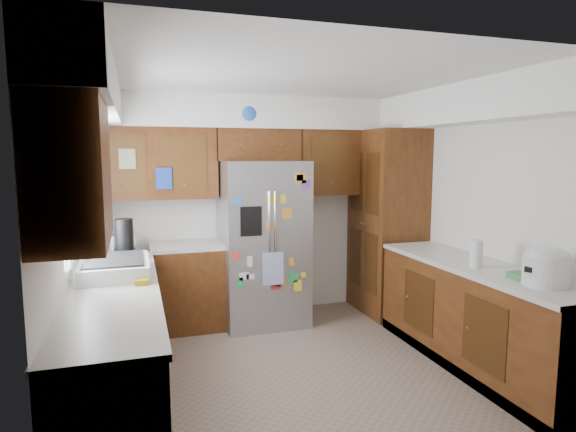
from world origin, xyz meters
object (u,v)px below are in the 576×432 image
at_px(pantry, 387,222).
at_px(fridge, 263,243).
at_px(rice_cooker, 546,265).
at_px(paper_towel, 476,254).

distance_m(pantry, fridge, 1.51).
height_order(fridge, rice_cooker, fridge).
bearing_deg(fridge, pantry, -2.06).
bearing_deg(paper_towel, rice_cooker, -80.54).
distance_m(pantry, paper_towel, 1.70).
bearing_deg(paper_towel, pantry, 86.49).
relative_size(pantry, fridge, 1.19).
height_order(pantry, fridge, pantry).
distance_m(rice_cooker, paper_towel, 0.63).
distance_m(fridge, rice_cooker, 2.82).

